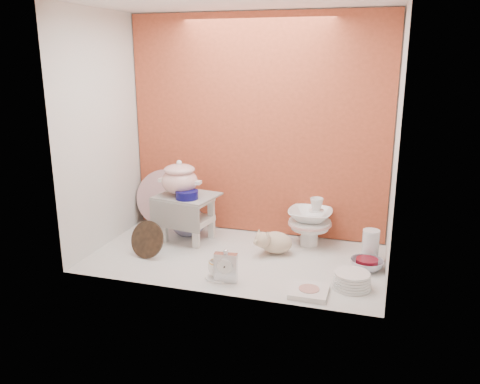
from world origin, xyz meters
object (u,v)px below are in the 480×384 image
(blue_white_vase, at_px, (188,216))
(mantel_clock, at_px, (226,266))
(porcelain_tower, at_px, (310,221))
(plush_pig, at_px, (276,242))
(step_stool, at_px, (188,217))
(floral_platter, at_px, (165,198))
(dinner_plate_stack, at_px, (352,280))
(crystal_bowl, at_px, (367,265))
(gold_rim_teacup, at_px, (219,268))
(soup_tureen, at_px, (180,178))

(blue_white_vase, relative_size, mantel_clock, 1.41)
(porcelain_tower, bearing_deg, plush_pig, -130.12)
(step_stool, relative_size, floral_platter, 0.89)
(mantel_clock, relative_size, dinner_plate_stack, 0.89)
(dinner_plate_stack, bearing_deg, mantel_clock, -169.29)
(step_stool, distance_m, crystal_bowl, 1.21)
(mantel_clock, xyz_separation_m, plush_pig, (0.18, 0.47, -0.02))
(blue_white_vase, height_order, gold_rim_teacup, blue_white_vase)
(dinner_plate_stack, height_order, crystal_bowl, dinner_plate_stack)
(crystal_bowl, xyz_separation_m, porcelain_tower, (-0.39, 0.29, 0.14))
(blue_white_vase, bearing_deg, porcelain_tower, 2.76)
(plush_pig, bearing_deg, gold_rim_teacup, -139.47)
(step_stool, height_order, blue_white_vase, step_stool)
(step_stool, xyz_separation_m, mantel_clock, (0.45, -0.54, -0.06))
(step_stool, bearing_deg, crystal_bowl, 2.44)
(floral_platter, distance_m, dinner_plate_stack, 1.56)
(porcelain_tower, bearing_deg, floral_platter, 175.09)
(dinner_plate_stack, distance_m, porcelain_tower, 0.65)
(soup_tureen, bearing_deg, gold_rim_teacup, -48.05)
(blue_white_vase, bearing_deg, gold_rim_teacup, -54.09)
(soup_tureen, height_order, plush_pig, soup_tureen)
(step_stool, relative_size, blue_white_vase, 1.42)
(soup_tureen, bearing_deg, porcelain_tower, 10.56)
(gold_rim_teacup, bearing_deg, step_stool, 128.10)
(step_stool, bearing_deg, floral_platter, 149.10)
(floral_platter, bearing_deg, dinner_plate_stack, -24.86)
(floral_platter, relative_size, dinner_plate_stack, 2.00)
(soup_tureen, height_order, blue_white_vase, soup_tureen)
(porcelain_tower, bearing_deg, mantel_clock, -117.57)
(soup_tureen, distance_m, plush_pig, 0.76)
(step_stool, height_order, gold_rim_teacup, step_stool)
(gold_rim_teacup, relative_size, dinner_plate_stack, 0.57)
(gold_rim_teacup, xyz_separation_m, porcelain_tower, (0.41, 0.65, 0.11))
(dinner_plate_stack, relative_size, crystal_bowl, 1.09)
(plush_pig, bearing_deg, mantel_clock, -132.19)
(step_stool, xyz_separation_m, soup_tureen, (-0.04, -0.02, 0.28))
(blue_white_vase, distance_m, porcelain_tower, 0.85)
(plush_pig, distance_m, gold_rim_teacup, 0.49)
(floral_platter, bearing_deg, plush_pig, -18.68)
(plush_pig, height_order, crystal_bowl, plush_pig)
(blue_white_vase, bearing_deg, step_stool, -67.12)
(soup_tureen, bearing_deg, blue_white_vase, 89.79)
(step_stool, height_order, porcelain_tower, porcelain_tower)
(plush_pig, bearing_deg, crystal_bowl, -29.33)
(gold_rim_teacup, xyz_separation_m, crystal_bowl, (0.80, 0.36, -0.03))
(soup_tureen, height_order, gold_rim_teacup, soup_tureen)
(floral_platter, height_order, dinner_plate_stack, floral_platter)
(step_stool, xyz_separation_m, crystal_bowl, (1.20, -0.15, -0.13))
(gold_rim_teacup, bearing_deg, porcelain_tower, 57.66)
(soup_tureen, bearing_deg, crystal_bowl, -6.09)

